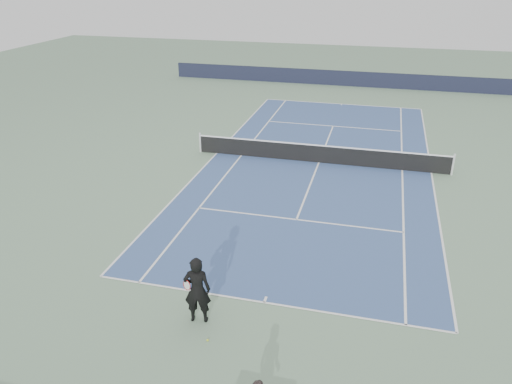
# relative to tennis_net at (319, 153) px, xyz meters

# --- Properties ---
(ground) EXTENTS (80.00, 80.00, 0.00)m
(ground) POSITION_rel_tennis_net_xyz_m (0.00, 0.00, -0.50)
(ground) COLOR slate
(court_surface) EXTENTS (10.97, 23.77, 0.01)m
(court_surface) POSITION_rel_tennis_net_xyz_m (0.00, 0.00, -0.50)
(court_surface) COLOR #375082
(court_surface) RESTS_ON ground
(tennis_net) EXTENTS (12.90, 0.10, 1.07)m
(tennis_net) POSITION_rel_tennis_net_xyz_m (0.00, 0.00, 0.00)
(tennis_net) COLOR silver
(tennis_net) RESTS_ON ground
(windscreen_far) EXTENTS (30.00, 0.25, 1.20)m
(windscreen_far) POSITION_rel_tennis_net_xyz_m (0.00, 17.88, 0.10)
(windscreen_far) COLOR black
(windscreen_far) RESTS_ON ground
(tennis_player) EXTENTS (0.89, 0.71, 2.07)m
(tennis_player) POSITION_rel_tennis_net_xyz_m (-1.63, -13.10, 0.53)
(tennis_player) COLOR black
(tennis_player) RESTS_ON ground
(tennis_ball) EXTENTS (0.06, 0.06, 0.06)m
(tennis_ball) POSITION_rel_tennis_net_xyz_m (-1.09, -13.88, -0.47)
(tennis_ball) COLOR yellow
(tennis_ball) RESTS_ON ground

